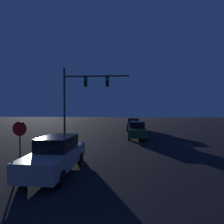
{
  "coord_description": "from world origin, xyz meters",
  "views": [
    {
      "loc": [
        0.8,
        0.46,
        2.96
      ],
      "look_at": [
        0.0,
        12.42,
        2.72
      ],
      "focal_mm": 28.0,
      "sensor_mm": 36.0,
      "label": 1
    }
  ],
  "objects_px": {
    "traffic_signal_mast": "(81,92)",
    "stop_sign": "(20,135)",
    "car_mid": "(137,130)",
    "car_far": "(134,124)",
    "car_near": "(56,155)"
  },
  "relations": [
    {
      "from": "traffic_signal_mast",
      "to": "stop_sign",
      "type": "distance_m",
      "value": 8.26
    },
    {
      "from": "car_mid",
      "to": "traffic_signal_mast",
      "type": "xyz_separation_m",
      "value": [
        -5.36,
        -1.42,
        3.73
      ]
    },
    {
      "from": "car_mid",
      "to": "car_far",
      "type": "bearing_deg",
      "value": -87.37
    },
    {
      "from": "car_near",
      "to": "car_mid",
      "type": "relative_size",
      "value": 0.99
    },
    {
      "from": "car_far",
      "to": "stop_sign",
      "type": "bearing_deg",
      "value": 70.22
    },
    {
      "from": "car_near",
      "to": "car_far",
      "type": "distance_m",
      "value": 16.56
    },
    {
      "from": "car_near",
      "to": "car_mid",
      "type": "height_order",
      "value": "same"
    },
    {
      "from": "car_far",
      "to": "traffic_signal_mast",
      "type": "bearing_deg",
      "value": 58.66
    },
    {
      "from": "car_mid",
      "to": "stop_sign",
      "type": "height_order",
      "value": "stop_sign"
    },
    {
      "from": "traffic_signal_mast",
      "to": "car_far",
      "type": "bearing_deg",
      "value": 55.01
    },
    {
      "from": "car_far",
      "to": "traffic_signal_mast",
      "type": "height_order",
      "value": "traffic_signal_mast"
    },
    {
      "from": "stop_sign",
      "to": "traffic_signal_mast",
      "type": "bearing_deg",
      "value": 80.63
    },
    {
      "from": "traffic_signal_mast",
      "to": "stop_sign",
      "type": "relative_size",
      "value": 2.95
    },
    {
      "from": "car_mid",
      "to": "car_far",
      "type": "height_order",
      "value": "same"
    },
    {
      "from": "car_near",
      "to": "car_far",
      "type": "relative_size",
      "value": 0.99
    }
  ]
}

